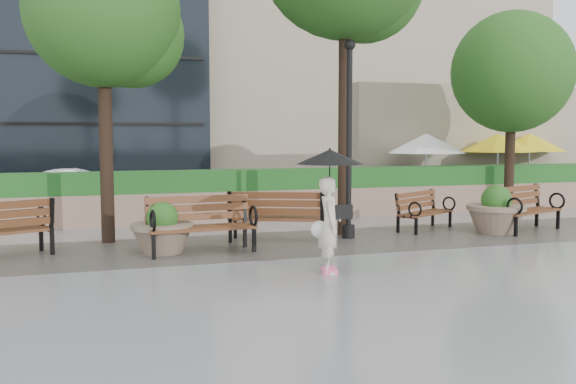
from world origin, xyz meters
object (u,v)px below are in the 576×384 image
object	(u,v)px
bench_4	(527,218)
car_right	(80,190)
lamppost	(349,152)
pedestrian	(329,198)
bench_2	(277,227)
bench_1	(201,237)
planter_right	(496,214)
bench_3	(425,219)
planter_left	(162,233)

from	to	relation	value
bench_4	car_right	bearing A→B (deg)	122.14
lamppost	pedestrian	distance (m)	3.63
bench_2	pedestrian	distance (m)	3.32
lamppost	pedestrian	xyz separation A→B (m)	(-1.70, -3.14, -0.68)
car_right	pedestrian	distance (m)	10.90
bench_2	car_right	distance (m)	8.04
bench_1	planter_right	size ratio (longest dim) A/B	1.56
bench_3	bench_1	bearing A→B (deg)	163.15
planter_left	lamppost	xyz separation A→B (m)	(4.13, 0.57, 1.52)
bench_1	bench_3	world-z (taller)	bench_1
bench_3	pedestrian	distance (m)	5.46
bench_1	bench_4	world-z (taller)	bench_1
planter_left	bench_4	bearing A→B (deg)	1.38
bench_4	planter_right	size ratio (longest dim) A/B	1.57
planter_left	lamppost	world-z (taller)	lamppost
planter_left	lamppost	size ratio (longest dim) A/B	0.28
bench_1	bench_2	distance (m)	1.97
bench_4	lamppost	world-z (taller)	lamppost
bench_1	lamppost	distance (m)	3.84
planter_left	car_right	world-z (taller)	car_right
bench_4	bench_2	bearing A→B (deg)	154.59
bench_3	planter_left	world-z (taller)	planter_left
car_right	bench_2	bearing A→B (deg)	-147.59
bench_1	planter_right	xyz separation A→B (m)	(6.97, 0.44, 0.11)
bench_1	planter_right	bearing A→B (deg)	-0.51
planter_right	pedestrian	size ratio (longest dim) A/B	0.66
bench_1	lamppost	bearing A→B (deg)	9.03
pedestrian	lamppost	bearing A→B (deg)	-11.47
bench_2	pedestrian	world-z (taller)	pedestrian
planter_right	car_right	xyz separation A→B (m)	(-9.18, 7.37, 0.19)
bench_4	bench_3	bearing A→B (deg)	135.99
bench_3	planter_left	bearing A→B (deg)	159.70
pedestrian	bench_1	bearing A→B (deg)	53.05
car_right	planter_left	bearing A→B (deg)	-166.28
planter_right	pedestrian	xyz separation A→B (m)	(-5.26, -2.78, 0.80)
planter_left	planter_right	size ratio (longest dim) A/B	0.89
lamppost	bench_1	bearing A→B (deg)	-166.88
bench_3	bench_4	bearing A→B (deg)	-52.75
bench_4	planter_left	size ratio (longest dim) A/B	1.76
bench_2	bench_4	distance (m)	6.05
bench_3	lamppost	size ratio (longest dim) A/B	0.42
planter_right	car_right	size ratio (longest dim) A/B	0.35
bench_2	planter_left	size ratio (longest dim) A/B	1.81
planter_right	lamppost	size ratio (longest dim) A/B	0.31
bench_1	bench_4	distance (m)	7.83
bench_1	bench_4	xyz separation A→B (m)	(7.82, 0.43, -0.01)
planter_left	bench_1	bearing A→B (deg)	-17.47
bench_2	bench_1	bearing A→B (deg)	49.16
lamppost	bench_3	bearing A→B (deg)	13.88
planter_right	pedestrian	world-z (taller)	pedestrian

